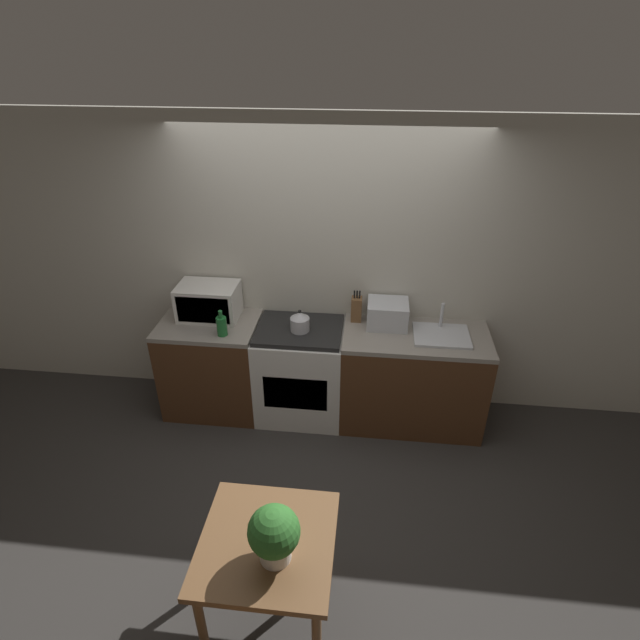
# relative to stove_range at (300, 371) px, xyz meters

# --- Properties ---
(ground_plane) EXTENTS (16.00, 16.00, 0.00)m
(ground_plane) POSITION_rel_stove_range_xyz_m (0.19, -0.68, -0.45)
(ground_plane) COLOR #33302D
(wall_back) EXTENTS (10.00, 0.06, 2.60)m
(wall_back) POSITION_rel_stove_range_xyz_m (0.19, 0.34, 0.85)
(wall_back) COLOR beige
(wall_back) RESTS_ON ground_plane
(counter_left_run) EXTENTS (0.85, 0.62, 0.90)m
(counter_left_run) POSITION_rel_stove_range_xyz_m (-0.81, 0.00, 0.00)
(counter_left_run) COLOR #4C2D19
(counter_left_run) RESTS_ON ground_plane
(counter_right_run) EXTENTS (1.23, 0.62, 0.90)m
(counter_right_run) POSITION_rel_stove_range_xyz_m (0.99, 0.00, 0.00)
(counter_right_run) COLOR #4C2D19
(counter_right_run) RESTS_ON ground_plane
(stove_range) EXTENTS (0.76, 0.62, 0.90)m
(stove_range) POSITION_rel_stove_range_xyz_m (0.00, 0.00, 0.00)
(stove_range) COLOR silver
(stove_range) RESTS_ON ground_plane
(kettle) EXTENTS (0.16, 0.16, 0.20)m
(kettle) POSITION_rel_stove_range_xyz_m (0.01, -0.03, 0.54)
(kettle) COLOR #B7B7BC
(kettle) RESTS_ON stove_range
(microwave) EXTENTS (0.52, 0.34, 0.30)m
(microwave) POSITION_rel_stove_range_xyz_m (-0.82, 0.12, 0.60)
(microwave) COLOR silver
(microwave) RESTS_ON counter_left_run
(bottle) EXTENTS (0.09, 0.09, 0.23)m
(bottle) POSITION_rel_stove_range_xyz_m (-0.62, -0.18, 0.54)
(bottle) COLOR #1E662D
(bottle) RESTS_ON counter_left_run
(knife_block) EXTENTS (0.09, 0.10, 0.29)m
(knife_block) POSITION_rel_stove_range_xyz_m (0.48, 0.20, 0.56)
(knife_block) COLOR brown
(knife_block) RESTS_ON counter_right_run
(toaster_oven) EXTENTS (0.34, 0.29, 0.22)m
(toaster_oven) POSITION_rel_stove_range_xyz_m (0.74, 0.14, 0.56)
(toaster_oven) COLOR silver
(toaster_oven) RESTS_ON counter_right_run
(sink_basin) EXTENTS (0.46, 0.38, 0.24)m
(sink_basin) POSITION_rel_stove_range_xyz_m (1.20, 0.01, 0.47)
(sink_basin) COLOR silver
(sink_basin) RESTS_ON counter_right_run
(dining_table) EXTENTS (0.73, 0.73, 0.73)m
(dining_table) POSITION_rel_stove_range_xyz_m (0.11, -1.93, 0.17)
(dining_table) COLOR brown
(dining_table) RESTS_ON ground_plane
(potted_plant) EXTENTS (0.27, 0.27, 0.34)m
(potted_plant) POSITION_rel_stove_range_xyz_m (0.17, -2.02, 0.47)
(potted_plant) COLOR beige
(potted_plant) RESTS_ON dining_table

